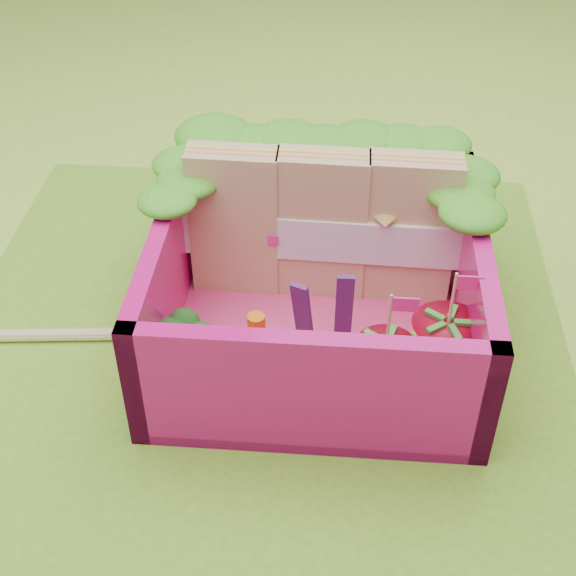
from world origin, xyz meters
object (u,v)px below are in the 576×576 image
(broccoli, at_px, (185,343))
(strawberry_left, at_px, (384,366))
(bento_box, at_px, (318,285))
(chopsticks, at_px, (36,335))
(sandwich_stack, at_px, (323,226))
(strawberry_right, at_px, (444,350))

(broccoli, distance_m, strawberry_left, 0.76)
(bento_box, bearing_deg, broccoli, -146.26)
(chopsticks, bearing_deg, bento_box, 5.89)
(strawberry_left, bearing_deg, sandwich_stack, 113.37)
(bento_box, distance_m, sandwich_stack, 0.29)
(sandwich_stack, bearing_deg, strawberry_right, -46.84)
(strawberry_right, xyz_separation_m, chopsticks, (-1.68, 0.13, -0.17))
(sandwich_stack, relative_size, chopsticks, 0.56)
(strawberry_left, relative_size, strawberry_right, 0.92)
(sandwich_stack, xyz_separation_m, broccoli, (-0.50, -0.60, -0.16))
(broccoli, relative_size, strawberry_left, 0.73)
(broccoli, height_order, strawberry_right, strawberry_right)
(sandwich_stack, height_order, broccoli, sandwich_stack)
(bento_box, height_order, sandwich_stack, sandwich_stack)
(sandwich_stack, xyz_separation_m, chopsticks, (-1.19, -0.39, -0.35))
(strawberry_left, bearing_deg, bento_box, 128.18)
(bento_box, distance_m, strawberry_right, 0.57)
(sandwich_stack, bearing_deg, chopsticks, -161.62)
(sandwich_stack, bearing_deg, broccoli, -129.56)
(strawberry_left, xyz_separation_m, strawberry_right, (0.23, 0.09, 0.02))
(bento_box, distance_m, strawberry_left, 0.45)
(sandwich_stack, distance_m, chopsticks, 1.30)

